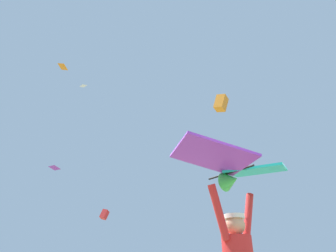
{
  "coord_description": "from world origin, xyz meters",
  "views": [
    {
      "loc": [
        -3.09,
        -2.7,
        0.93
      ],
      "look_at": [
        -0.35,
        1.18,
        3.34
      ],
      "focal_mm": 32.45,
      "sensor_mm": 36.0,
      "label": 1
    }
  ],
  "objects_px": {
    "distant_kite_white_high_right": "(83,86)",
    "held_stunt_kite": "(235,168)",
    "distant_kite_orange_mid_right": "(63,66)",
    "distant_kite_purple_high_left": "(55,167)",
    "distant_kite_red_overhead_distant": "(104,214)",
    "distant_kite_orange_low_right": "(221,103)"
  },
  "relations": [
    {
      "from": "distant_kite_orange_mid_right",
      "to": "distant_kite_purple_high_left",
      "type": "distance_m",
      "value": 9.74
    },
    {
      "from": "distant_kite_purple_high_left",
      "to": "distant_kite_white_high_right",
      "type": "relative_size",
      "value": 1.4
    },
    {
      "from": "distant_kite_white_high_right",
      "to": "distant_kite_red_overhead_distant",
      "type": "xyz_separation_m",
      "value": [
        5.82,
        4.64,
        -12.14
      ]
    },
    {
      "from": "distant_kite_orange_mid_right",
      "to": "distant_kite_purple_high_left",
      "type": "xyz_separation_m",
      "value": [
        2.37,
        6.43,
        -6.91
      ]
    },
    {
      "from": "distant_kite_orange_low_right",
      "to": "distant_kite_orange_mid_right",
      "type": "bearing_deg",
      "value": 133.24
    },
    {
      "from": "distant_kite_orange_mid_right",
      "to": "distant_kite_orange_low_right",
      "type": "xyz_separation_m",
      "value": [
        9.02,
        -9.59,
        -5.32
      ]
    },
    {
      "from": "distant_kite_orange_mid_right",
      "to": "distant_kite_white_high_right",
      "type": "relative_size",
      "value": 1.01
    },
    {
      "from": "distant_kite_orange_mid_right",
      "to": "distant_kite_purple_high_left",
      "type": "height_order",
      "value": "distant_kite_orange_mid_right"
    },
    {
      "from": "distant_kite_purple_high_left",
      "to": "distant_kite_red_overhead_distant",
      "type": "relative_size",
      "value": 0.93
    },
    {
      "from": "distant_kite_orange_mid_right",
      "to": "distant_kite_orange_low_right",
      "type": "height_order",
      "value": "distant_kite_orange_mid_right"
    },
    {
      "from": "distant_kite_purple_high_left",
      "to": "distant_kite_red_overhead_distant",
      "type": "xyz_separation_m",
      "value": [
        6.84,
        2.96,
        -3.22
      ]
    },
    {
      "from": "held_stunt_kite",
      "to": "distant_kite_orange_mid_right",
      "type": "xyz_separation_m",
      "value": [
        1.98,
        20.09,
        15.28
      ]
    },
    {
      "from": "distant_kite_white_high_right",
      "to": "held_stunt_kite",
      "type": "bearing_deg",
      "value": -102.2
    },
    {
      "from": "distant_kite_orange_mid_right",
      "to": "distant_kite_red_overhead_distant",
      "type": "distance_m",
      "value": 16.6
    },
    {
      "from": "held_stunt_kite",
      "to": "distant_kite_white_high_right",
      "type": "bearing_deg",
      "value": 77.8
    },
    {
      "from": "held_stunt_kite",
      "to": "distant_kite_orange_mid_right",
      "type": "distance_m",
      "value": 25.32
    },
    {
      "from": "distant_kite_orange_mid_right",
      "to": "distant_kite_purple_high_left",
      "type": "bearing_deg",
      "value": 69.77
    },
    {
      "from": "held_stunt_kite",
      "to": "distant_kite_orange_mid_right",
      "type": "relative_size",
      "value": 2.36
    },
    {
      "from": "held_stunt_kite",
      "to": "distant_kite_orange_low_right",
      "type": "height_order",
      "value": "distant_kite_orange_low_right"
    },
    {
      "from": "held_stunt_kite",
      "to": "distant_kite_orange_mid_right",
      "type": "bearing_deg",
      "value": 84.37
    },
    {
      "from": "distant_kite_purple_high_left",
      "to": "distant_kite_red_overhead_distant",
      "type": "height_order",
      "value": "distant_kite_purple_high_left"
    },
    {
      "from": "distant_kite_purple_high_left",
      "to": "distant_kite_orange_mid_right",
      "type": "bearing_deg",
      "value": -110.23
    }
  ]
}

